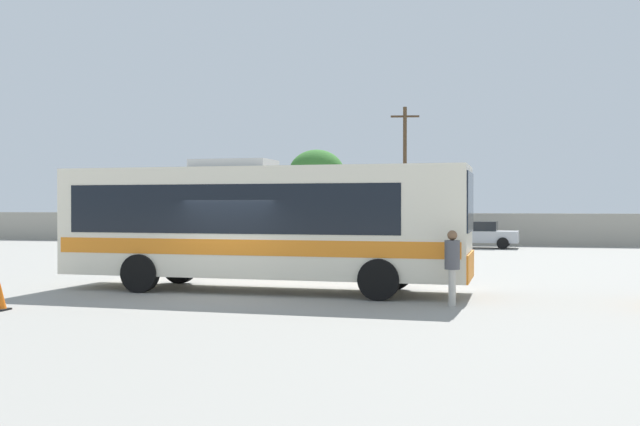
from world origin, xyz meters
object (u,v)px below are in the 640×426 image
coach_bus_cream_orange (258,221)px  utility_pole_near (405,172)px  attendant_by_bus_door (452,263)px  traffic_cone_on_apron (0,297)px  parked_car_second_red (268,232)px  parked_car_third_white (380,233)px  roadside_tree_left (212,189)px  parked_car_leftmost_dark_blue (177,231)px  parked_car_rightmost_silver (479,234)px  roadside_tree_midleft (317,174)px

coach_bus_cream_orange → utility_pole_near: size_ratio=1.32×
attendant_by_bus_door → traffic_cone_on_apron: bearing=-162.8°
parked_car_second_red → utility_pole_near: size_ratio=0.52×
attendant_by_bus_door → parked_car_second_red: (-12.07, 24.04, -0.21)m
parked_car_third_white → roadside_tree_left: bearing=156.6°
parked_car_third_white → utility_pole_near: (0.88, 4.68, 3.67)m
parked_car_leftmost_dark_blue → parked_car_rightmost_silver: bearing=-0.3°
attendant_by_bus_door → traffic_cone_on_apron: 10.34m
parked_car_second_red → traffic_cone_on_apron: parked_car_second_red is taller
parked_car_leftmost_dark_blue → roadside_tree_left: size_ratio=0.80×
parked_car_third_white → traffic_cone_on_apron: (-4.45, -27.34, -0.50)m
parked_car_leftmost_dark_blue → parked_car_third_white: parked_car_third_white is taller
roadside_tree_midleft → parked_car_second_red: bearing=-95.4°
parked_car_leftmost_dark_blue → parked_car_rightmost_silver: size_ratio=0.95×
parked_car_leftmost_dark_blue → traffic_cone_on_apron: (8.17, -27.44, -0.47)m
parked_car_leftmost_dark_blue → roadside_tree_left: 5.94m
parked_car_second_red → parked_car_third_white: (6.66, 0.26, 0.01)m
parked_car_leftmost_dark_blue → roadside_tree_left: (0.22, 5.27, 2.73)m
parked_car_second_red → parked_car_rightmost_silver: (12.20, 0.25, -0.02)m
attendant_by_bus_door → parked_car_second_red: attendant_by_bus_door is taller
parked_car_second_red → parked_car_rightmost_silver: bearing=1.2°
attendant_by_bus_door → parked_car_third_white: attendant_by_bus_door is taller
roadside_tree_left → roadside_tree_midleft: 7.42m
attendant_by_bus_door → traffic_cone_on_apron: size_ratio=2.77×
attendant_by_bus_door → parked_car_second_red: bearing=116.7°
coach_bus_cream_orange → roadside_tree_midleft: (-5.84, 31.03, 2.67)m
parked_car_third_white → traffic_cone_on_apron: parked_car_third_white is taller
coach_bus_cream_orange → roadside_tree_left: 30.44m
parked_car_second_red → roadside_tree_left: roadside_tree_left is taller
parked_car_second_red → roadside_tree_left: 8.48m
parked_car_second_red → roadside_tree_midleft: bearing=84.6°
coach_bus_cream_orange → attendant_by_bus_door: 5.79m
utility_pole_near → traffic_cone_on_apron: (-5.33, -32.02, -4.17)m
traffic_cone_on_apron → attendant_by_bus_door: bearing=17.2°
coach_bus_cream_orange → parked_car_third_white: bearing=90.1°
coach_bus_cream_orange → attendant_by_bus_door: coach_bus_cream_orange is taller
parked_car_leftmost_dark_blue → utility_pole_near: size_ratio=0.48×
coach_bus_cream_orange → parked_car_rightmost_silver: coach_bus_cream_orange is taller
parked_car_leftmost_dark_blue → traffic_cone_on_apron: 28.64m
parked_car_rightmost_silver → roadside_tree_midleft: roadside_tree_midleft is taller
roadside_tree_left → parked_car_third_white: bearing=-23.4°
coach_bus_cream_orange → roadside_tree_midleft: bearing=100.7°
parked_car_leftmost_dark_blue → coach_bus_cream_orange: bearing=-60.7°
roadside_tree_left → traffic_cone_on_apron: size_ratio=7.97×
parked_car_third_white → roadside_tree_midleft: 11.09m
parked_car_leftmost_dark_blue → traffic_cone_on_apron: size_ratio=6.39×
coach_bus_cream_orange → traffic_cone_on_apron: (-4.47, -4.96, -1.63)m
coach_bus_cream_orange → parked_car_second_red: bearing=106.8°
parked_car_leftmost_dark_blue → parked_car_third_white: size_ratio=1.02×
attendant_by_bus_door → parked_car_leftmost_dark_blue: (-18.02, 24.39, -0.22)m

